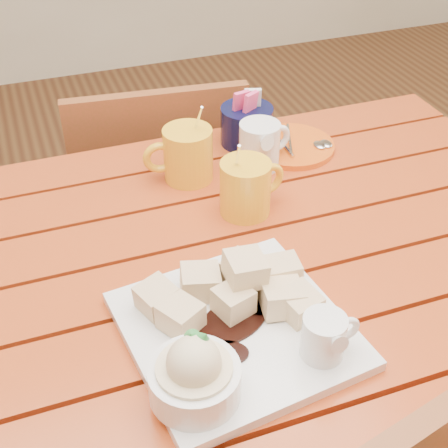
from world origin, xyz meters
name	(u,v)px	position (x,y,z in m)	size (l,w,h in m)	color
table	(221,315)	(0.00, 0.00, 0.64)	(1.20, 0.79, 0.75)	#AB3816
dessert_plate	(231,331)	(-0.04, -0.16, 0.78)	(0.30, 0.30, 0.11)	white
coffee_mug_left	(186,154)	(0.02, 0.24, 0.80)	(0.12, 0.09, 0.14)	yellow
coffee_mug_right	(247,187)	(0.09, 0.11, 0.80)	(0.12, 0.08, 0.14)	yellow
cream_pitcher	(261,144)	(0.16, 0.23, 0.80)	(0.11, 0.09, 0.09)	white
sugar_caddy	(247,124)	(0.17, 0.32, 0.79)	(0.10, 0.10, 0.11)	black
orange_saucer	(292,146)	(0.24, 0.27, 0.76)	(0.16, 0.16, 0.02)	#E45813
chair_far	(159,208)	(0.04, 0.57, 0.45)	(0.42, 0.42, 0.81)	brown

